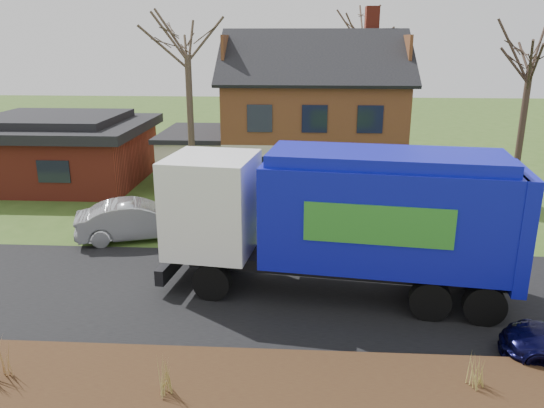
{
  "coord_description": "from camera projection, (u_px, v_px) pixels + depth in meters",
  "views": [
    {
      "loc": [
        1.51,
        -14.9,
        7.55
      ],
      "look_at": [
        0.46,
        2.5,
        2.15
      ],
      "focal_mm": 35.0,
      "sensor_mm": 36.0,
      "label": 1
    }
  ],
  "objects": [
    {
      "name": "garbage_truck",
      "position": [
        345.0,
        214.0,
        15.79
      ],
      "size": [
        10.82,
        4.18,
        4.52
      ],
      "rotation": [
        0.0,
        0.0,
        -0.13
      ],
      "color": "black",
      "rests_on": "ground"
    },
    {
      "name": "main_house",
      "position": [
        304.0,
        109.0,
        28.51
      ],
      "size": [
        12.95,
        8.95,
        9.26
      ],
      "color": "beige",
      "rests_on": "ground"
    },
    {
      "name": "grass_clump_east",
      "position": [
        476.0,
        370.0,
        11.54
      ],
      "size": [
        0.31,
        0.25,
        0.76
      ],
      "color": "tan",
      "rests_on": "mulch_verge"
    },
    {
      "name": "ranch_house",
      "position": [
        57.0,
        149.0,
        29.08
      ],
      "size": [
        9.8,
        8.2,
        3.7
      ],
      "color": "maroon",
      "rests_on": "ground"
    },
    {
      "name": "tree_front_west",
      "position": [
        186.0,
        30.0,
        22.47
      ],
      "size": [
        3.25,
        3.25,
        9.66
      ],
      "color": "#433528",
      "rests_on": "ground"
    },
    {
      "name": "grass_clump_mid",
      "position": [
        165.0,
        376.0,
        11.24
      ],
      "size": [
        0.31,
        0.25,
        0.86
      ],
      "color": "#9D8945",
      "rests_on": "mulch_verge"
    },
    {
      "name": "road",
      "position": [
        253.0,
        293.0,
        16.52
      ],
      "size": [
        80.0,
        7.0,
        0.02
      ],
      "primitive_type": "cube",
      "color": "black",
      "rests_on": "ground"
    },
    {
      "name": "silver_sedan",
      "position": [
        137.0,
        220.0,
        20.9
      ],
      "size": [
        4.95,
        3.05,
        1.54
      ],
      "primitive_type": "imported",
      "rotation": [
        0.0,
        0.0,
        1.9
      ],
      "color": "#A5A8AC",
      "rests_on": "ground"
    },
    {
      "name": "ground",
      "position": [
        253.0,
        293.0,
        16.52
      ],
      "size": [
        120.0,
        120.0,
        0.0
      ],
      "primitive_type": "plane",
      "color": "#34501A",
      "rests_on": "ground"
    },
    {
      "name": "mulch_verge",
      "position": [
        229.0,
        399.0,
        11.42
      ],
      "size": [
        80.0,
        3.5,
        0.3
      ],
      "primitive_type": "cube",
      "color": "black",
      "rests_on": "ground"
    },
    {
      "name": "tree_front_east",
      "position": [
        534.0,
        40.0,
        22.84
      ],
      "size": [
        3.34,
        3.34,
        9.29
      ],
      "color": "#392B22",
      "rests_on": "ground"
    },
    {
      "name": "tree_back",
      "position": [
        363.0,
        12.0,
        35.64
      ],
      "size": [
        3.56,
        3.56,
        11.27
      ],
      "color": "#413127",
      "rests_on": "ground"
    }
  ]
}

